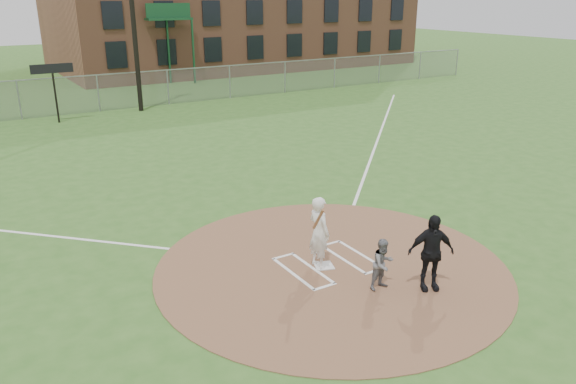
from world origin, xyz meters
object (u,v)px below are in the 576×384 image
home_plate (324,266)px  catcher (383,264)px  umpire (431,252)px  batter_at_plate (319,232)px

home_plate → catcher: 1.70m
home_plate → umpire: umpire is taller
home_plate → batter_at_plate: bearing=146.3°
home_plate → catcher: catcher is taller
catcher → umpire: size_ratio=0.67×
home_plate → batter_at_plate: size_ratio=0.24×
umpire → catcher: bearing=173.0°
catcher → batter_at_plate: bearing=106.7°
catcher → umpire: 1.06m
batter_at_plate → umpire: bearing=-55.3°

